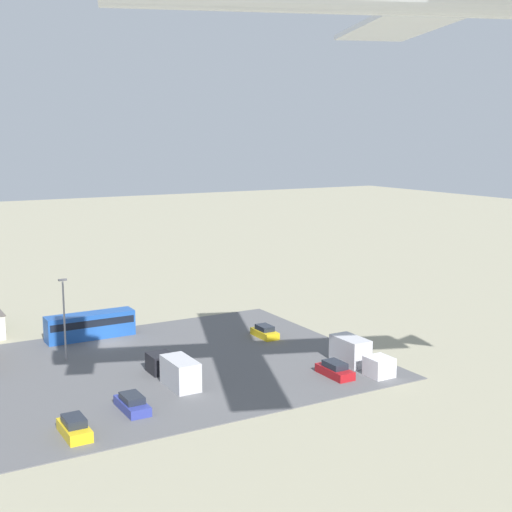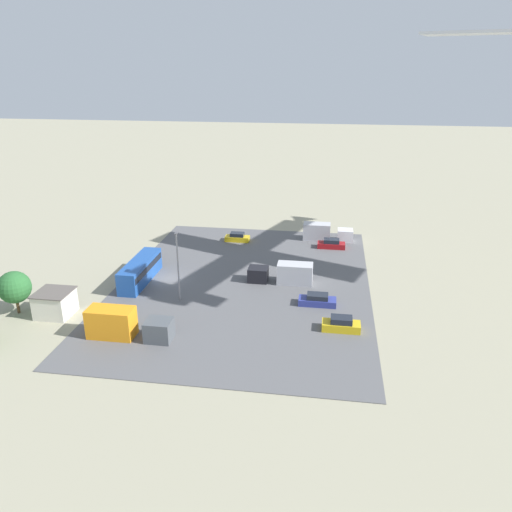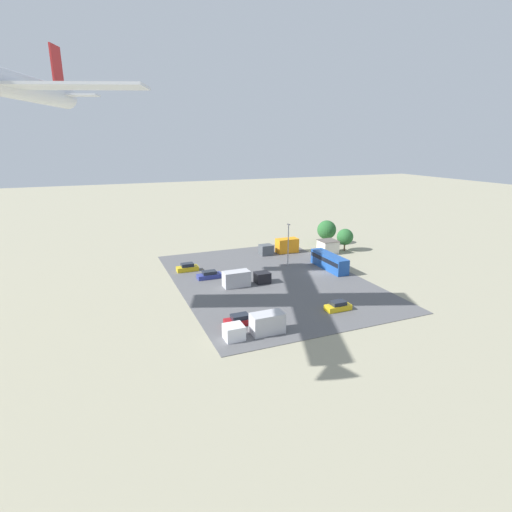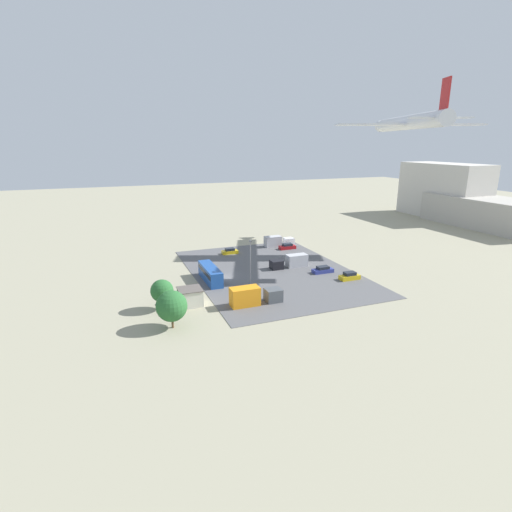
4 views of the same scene
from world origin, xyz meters
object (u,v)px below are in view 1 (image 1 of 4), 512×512
at_px(parked_car_0, 132,404).
at_px(parked_truck_0, 175,370).
at_px(parked_car_1, 265,332).
at_px(parked_car_2, 335,370).
at_px(bus, 90,325).
at_px(parked_truck_1, 358,355).
at_px(parked_car_3, 74,428).

bearing_deg(parked_car_0, parked_truck_0, 37.64).
bearing_deg(parked_car_1, parked_car_2, 86.21).
relative_size(bus, parked_truck_0, 1.20).
relative_size(bus, parked_car_1, 2.61).
height_order(parked_car_0, parked_truck_0, parked_truck_0).
distance_m(parked_car_2, parked_truck_0, 16.29).
bearing_deg(parked_car_2, parked_truck_0, 157.30).
relative_size(bus, parked_car_0, 2.27).
distance_m(parked_car_0, parked_car_2, 21.24).
bearing_deg(parked_car_2, parked_car_0, 175.88).
bearing_deg(parked_truck_0, parked_truck_1, -15.05).
bearing_deg(parked_car_0, parked_car_2, -4.12).
distance_m(parked_car_2, parked_truck_1, 4.13).
distance_m(bus, parked_car_1, 21.19).
bearing_deg(parked_car_0, parked_car_3, -154.42).
bearing_deg(parked_car_2, parked_truck_1, 17.10).
xyz_separation_m(parked_truck_0, parked_truck_1, (-18.91, 5.08, 0.00)).
xyz_separation_m(parked_car_1, parked_car_3, (28.26, 17.24, 0.07)).
bearing_deg(parked_car_2, parked_car_1, 86.21).
distance_m(bus, parked_truck_1, 32.79).
height_order(parked_car_0, parked_truck_1, parked_truck_1).
height_order(parked_car_0, parked_car_1, parked_car_1).
relative_size(parked_car_0, parked_truck_1, 0.56).
height_order(parked_car_0, parked_car_3, parked_car_3).
xyz_separation_m(parked_car_2, parked_car_3, (27.20, 1.36, 0.05)).
bearing_deg(parked_car_1, parked_truck_0, 30.86).
bearing_deg(parked_car_0, bus, 81.53).
relative_size(parked_car_1, parked_car_3, 0.95).
relative_size(parked_car_1, parked_car_2, 0.91).
height_order(bus, parked_truck_1, bus).
height_order(parked_car_3, parked_truck_0, parked_truck_0).
relative_size(parked_car_0, parked_car_2, 1.04).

